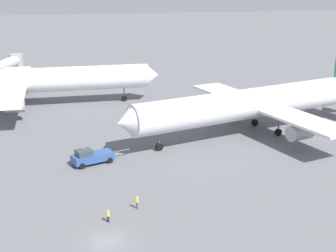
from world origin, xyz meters
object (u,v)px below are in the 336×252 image
at_px(pushback_tug, 91,157).
at_px(ground_crew_ramp_agent_by_cones, 108,216).
at_px(airliner_being_pushed, 255,103).
at_px(jet_bridge, 8,64).
at_px(ground_crew_marshaller_foreground, 137,202).
at_px(airliner_at_gate_left, 22,81).

height_order(pushback_tug, ground_crew_ramp_agent_by_cones, pushback_tug).
bearing_deg(airliner_being_pushed, ground_crew_ramp_agent_by_cones, -134.09).
xyz_separation_m(pushback_tug, jet_bridge, (-20.00, 66.03, 3.20)).
bearing_deg(ground_crew_marshaller_foreground, pushback_tug, 107.28).
bearing_deg(airliner_being_pushed, jet_bridge, 131.78).
height_order(ground_crew_marshaller_foreground, jet_bridge, jet_bridge).
bearing_deg(ground_crew_ramp_agent_by_cones, jet_bridge, 104.01).
bearing_deg(jet_bridge, pushback_tug, -73.15).
relative_size(ground_crew_marshaller_foreground, jet_bridge, 0.10).
relative_size(airliner_at_gate_left, jet_bridge, 3.37).
bearing_deg(ground_crew_ramp_agent_by_cones, pushback_tug, 93.83).
bearing_deg(jet_bridge, ground_crew_ramp_agent_by_cones, -75.99).
xyz_separation_m(airliner_at_gate_left, ground_crew_ramp_agent_by_cones, (14.68, -56.34, -4.87)).
bearing_deg(airliner_at_gate_left, jet_bridge, 102.84).
relative_size(airliner_at_gate_left, pushback_tug, 6.32).
xyz_separation_m(ground_crew_marshaller_foreground, jet_bridge, (-25.12, 82.49, 3.47)).
bearing_deg(airliner_at_gate_left, airliner_being_pushed, -31.79).
bearing_deg(ground_crew_marshaller_foreground, ground_crew_ramp_agent_by_cones, -143.03).
bearing_deg(airliner_at_gate_left, pushback_tug, -70.11).
distance_m(airliner_being_pushed, ground_crew_ramp_agent_by_cones, 41.39).
xyz_separation_m(airliner_at_gate_left, airliner_being_pushed, (43.28, -26.82, -0.01)).
xyz_separation_m(airliner_being_pushed, ground_crew_marshaller_foreground, (-24.78, -26.64, -4.75)).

